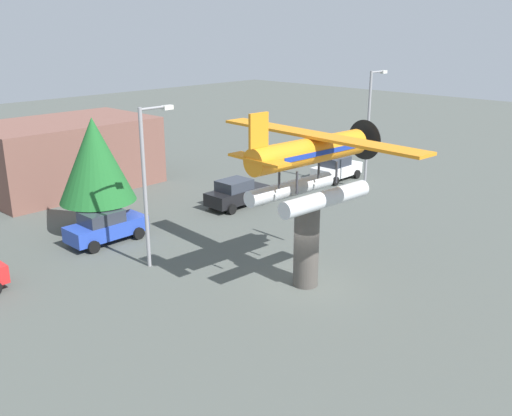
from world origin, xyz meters
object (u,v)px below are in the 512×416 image
at_px(car_distant_white, 336,168).
at_px(storefront_building, 66,154).
at_px(streetlight_secondary, 370,122).
at_px(tree_east, 95,160).
at_px(display_pedestal, 306,244).
at_px(streetlight_primary, 148,176).
at_px(car_mid_blue, 105,226).
at_px(floatplane_monument, 311,162).
at_px(car_far_black, 237,193).

relative_size(car_distant_white, storefront_building, 0.37).
xyz_separation_m(streetlight_secondary, tree_east, (-17.62, 5.74, -0.60)).
height_order(display_pedestal, streetlight_secondary, streetlight_secondary).
distance_m(car_distant_white, streetlight_primary, 19.30).
distance_m(display_pedestal, streetlight_secondary, 16.71).
relative_size(car_mid_blue, car_distant_white, 1.00).
bearing_deg(car_distant_white, floatplane_monument, -148.02).
distance_m(car_distant_white, streetlight_secondary, 4.76).
relative_size(streetlight_secondary, tree_east, 1.27).
distance_m(display_pedestal, floatplane_monument, 3.59).
xyz_separation_m(display_pedestal, car_far_black, (5.83, 10.25, -1.04)).
height_order(display_pedestal, car_distant_white, display_pedestal).
relative_size(floatplane_monument, streetlight_secondary, 1.30).
xyz_separation_m(car_mid_blue, streetlight_secondary, (18.27, -4.18, 3.78)).
distance_m(car_distant_white, tree_east, 18.49).
xyz_separation_m(streetlight_primary, tree_east, (0.77, 5.79, -0.31)).
relative_size(display_pedestal, floatplane_monument, 0.37).
bearing_deg(car_mid_blue, car_distant_white, -4.03).
bearing_deg(streetlight_secondary, floatplane_monument, -155.87).
xyz_separation_m(car_distant_white, streetlight_primary, (-18.76, -2.91, 3.50)).
xyz_separation_m(car_mid_blue, car_far_black, (9.03, -0.61, 0.00)).
relative_size(display_pedestal, streetlight_secondary, 0.48).
distance_m(floatplane_monument, storefront_building, 22.25).
bearing_deg(streetlight_secondary, storefront_building, 132.93).
bearing_deg(display_pedestal, car_distant_white, 31.74).
relative_size(display_pedestal, car_distant_white, 0.91).
bearing_deg(streetlight_primary, car_mid_blue, 88.27).
bearing_deg(streetlight_primary, streetlight_secondary, 0.16).
bearing_deg(tree_east, car_mid_blue, -112.42).
bearing_deg(streetlight_secondary, streetlight_primary, -179.84).
height_order(car_far_black, streetlight_primary, streetlight_primary).
relative_size(floatplane_monument, storefront_building, 0.91).
height_order(display_pedestal, streetlight_primary, streetlight_primary).
distance_m(car_mid_blue, tree_east, 3.61).
bearing_deg(floatplane_monument, display_pedestal, -180.00).
height_order(display_pedestal, car_far_black, display_pedestal).
relative_size(car_far_black, streetlight_primary, 0.56).
relative_size(car_far_black, tree_east, 0.66).
bearing_deg(display_pedestal, streetlight_secondary, 23.91).
xyz_separation_m(car_mid_blue, tree_east, (0.64, 1.56, 3.18)).
distance_m(car_mid_blue, streetlight_primary, 5.49).
relative_size(floatplane_monument, car_far_black, 2.49).
xyz_separation_m(car_distant_white, storefront_building, (-14.61, 12.45, 1.47)).
height_order(display_pedestal, car_mid_blue, display_pedestal).
xyz_separation_m(car_mid_blue, streetlight_primary, (-0.13, -4.23, 3.50)).
bearing_deg(display_pedestal, car_far_black, 60.35).
distance_m(display_pedestal, streetlight_primary, 7.81).
xyz_separation_m(floatplane_monument, storefront_building, (0.69, 22.01, -3.16)).
bearing_deg(streetlight_secondary, car_far_black, 158.90).
relative_size(car_distant_white, tree_east, 0.66).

